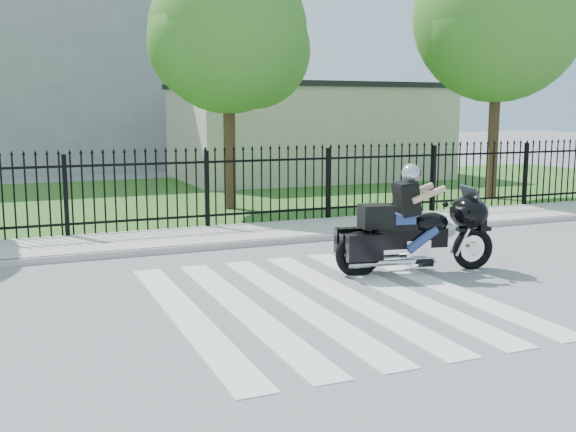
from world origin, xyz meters
name	(u,v)px	position (x,y,z in m)	size (l,w,h in m)	color
ground	(323,300)	(0.00, 0.00, 0.00)	(120.00, 120.00, 0.00)	slate
crosswalk	(323,299)	(0.00, 0.00, 0.01)	(5.00, 5.50, 0.01)	silver
sidewalk	(221,236)	(0.00, 5.00, 0.06)	(40.00, 2.00, 0.12)	#ADAAA3
curb	(236,245)	(0.00, 4.00, 0.06)	(40.00, 0.12, 0.12)	#ADAAA3
grass_strip	(153,198)	(0.00, 12.00, 0.01)	(40.00, 12.00, 0.02)	#2E5F20
iron_fence	(207,191)	(0.00, 6.00, 0.90)	(26.00, 0.04, 1.80)	black
tree_mid	(228,34)	(1.50, 9.00, 4.67)	(4.20, 4.20, 6.78)	#382316
tree_right	(499,17)	(9.50, 8.00, 5.39)	(5.00, 5.00, 7.90)	#382316
building_low	(308,134)	(7.00, 16.00, 1.75)	(10.00, 6.00, 3.50)	beige
building_low_roof	(308,86)	(7.00, 16.00, 3.60)	(10.20, 6.20, 0.20)	black
building_tall	(24,38)	(-3.00, 26.00, 6.00)	(15.00, 10.00, 12.00)	#97999F
motorcycle_rider	(412,227)	(2.08, 0.93, 0.76)	(2.80, 1.20, 1.86)	black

